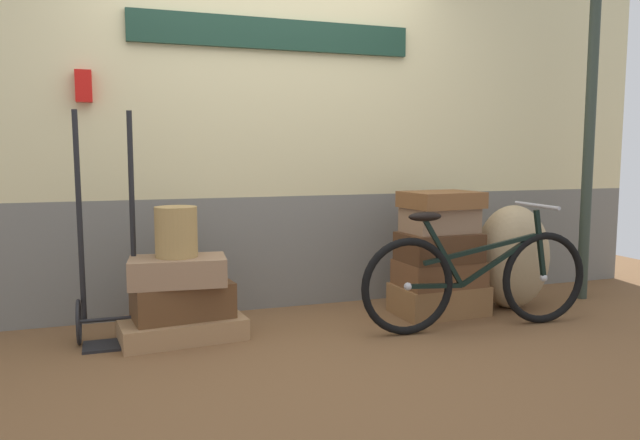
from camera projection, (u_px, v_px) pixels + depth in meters
ground at (298, 343)px, 3.73m from camera, size 8.46×5.20×0.06m
station_building at (265, 124)px, 4.38m from camera, size 6.46×0.74×2.68m
suitcase_0 at (182, 328)px, 3.71m from camera, size 0.77×0.48×0.13m
suitcase_1 at (183, 300)px, 3.71m from camera, size 0.62×0.41×0.22m
suitcase_2 at (178, 271)px, 3.64m from camera, size 0.60×0.38×0.17m
suitcase_3 at (439, 299)px, 4.29m from camera, size 0.63×0.43×0.21m
suitcase_4 at (439, 273)px, 4.25m from camera, size 0.58×0.41×0.18m
suitcase_5 at (439, 247)px, 4.22m from camera, size 0.54×0.39×0.20m
suitcase_6 at (440, 220)px, 4.22m from camera, size 0.50×0.35×0.18m
suitcase_7 at (441, 200)px, 4.18m from camera, size 0.54×0.44×0.11m
wicker_basket at (176, 232)px, 3.63m from camera, size 0.25×0.25×0.30m
luggage_trolley at (109, 286)px, 3.61m from camera, size 0.38×0.36×1.38m
burlap_sack at (512, 257)px, 4.41m from camera, size 0.55×0.47×0.76m
bicycle at (477, 278)px, 3.89m from camera, size 1.59×0.46×0.80m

